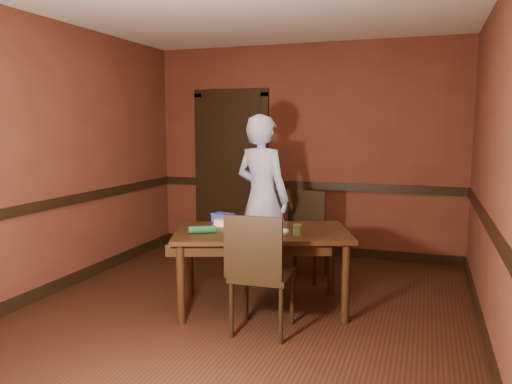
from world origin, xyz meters
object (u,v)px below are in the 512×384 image
Objects in this scene: chair_near at (263,272)px; sauce_jar at (297,230)px; person at (262,198)px; cheese_saucer at (222,223)px; sandwich_plate at (273,230)px; dining_table at (262,270)px; food_tub at (223,218)px; chair_far at (304,235)px.

chair_near is 0.52m from sauce_jar.
chair_near is 0.55× the size of person.
person is at bearing 78.52° from cheese_saucer.
cheese_saucer is at bearing 166.15° from sauce_jar.
sandwich_plate is at bearing 172.19° from sauce_jar.
person is 18.95× the size of sauce_jar.
cheese_saucer is at bearing 146.01° from dining_table.
dining_table is 0.53m from chair_near.
sandwich_plate reaches higher than cheese_saucer.
cheese_saucer is (-0.44, 0.11, 0.39)m from dining_table.
cheese_saucer reaches higher than dining_table.
person is (-0.28, 0.86, 0.53)m from dining_table.
person is 1.14m from sauce_jar.
person is at bearing 113.62° from sandwich_plate.
chair_near is 3.44× the size of sandwich_plate.
dining_table is 0.41m from sandwich_plate.
food_tub is at bearing 110.32° from cheese_saucer.
food_tub is at bearing -121.16° from chair_far.
dining_table is at bearing -14.62° from food_tub.
person reaches higher than sauce_jar.
sauce_jar is 0.91m from food_tub.
dining_table is 5.40× the size of sandwich_plate.
chair_near is (0.17, -0.49, 0.13)m from dining_table.
chair_far is at bearing 100.24° from sauce_jar.
sauce_jar is at bearing -117.31° from chair_near.
person is at bearing 83.96° from food_tub.
sandwich_plate is at bearing -45.65° from dining_table.
cheese_saucer is at bearing -56.18° from food_tub.
sandwich_plate is 0.69m from food_tub.
person reaches higher than chair_near.
cheese_saucer is (-0.60, 0.59, 0.26)m from chair_near.
chair_far is 0.96× the size of chair_near.
chair_near reaches higher than cheese_saucer.
chair_far is 1.13m from sandwich_plate.
food_tub is (-0.66, 0.75, 0.28)m from chair_near.
sandwich_plate is 1.66× the size of cheese_saucer.
chair_far reaches higher than food_tub.
chair_near is 10.49× the size of sauce_jar.
sauce_jar is at bearing -34.22° from dining_table.
chair_far reaches higher than sauce_jar.
person reaches higher than cheese_saucer.
chair_far is at bearing -91.97° from chair_near.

